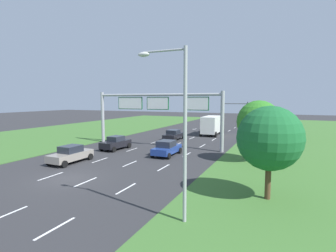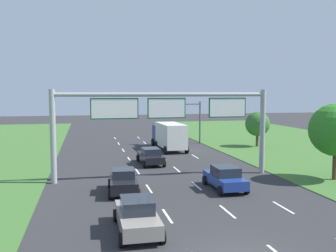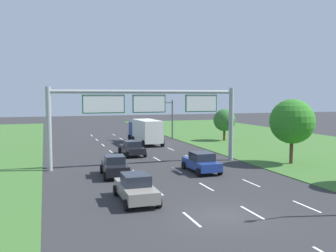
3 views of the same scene
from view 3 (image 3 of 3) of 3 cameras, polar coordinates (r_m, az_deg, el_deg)
ground_plane at (r=20.27m, az=8.34°, el=-13.39°), size 200.00×200.00×0.00m
lane_dashes_inner_left at (r=30.67m, az=-4.85°, el=-7.13°), size 0.14×62.40×0.01m
lane_dashes_inner_right at (r=31.65m, az=1.37°, el=-6.75°), size 0.14×62.40×0.01m
lane_dashes_slip at (r=32.97m, az=7.14°, el=-6.32°), size 0.14×62.40×0.01m
car_near_red at (r=29.49m, az=-8.10°, el=-6.07°), size 2.24×4.15×1.62m
car_lead_silver at (r=22.55m, az=-4.94°, el=-9.38°), size 2.10×4.47×1.64m
car_mid_lane at (r=30.91m, az=5.11°, el=-5.51°), size 2.10×4.26×1.64m
car_far_ahead at (r=39.47m, az=-5.51°, el=-3.35°), size 2.19×4.55×1.55m
box_truck at (r=48.42m, az=-3.49°, el=-0.73°), size 2.90×8.18×3.17m
sign_gantry at (r=33.48m, az=-3.05°, el=2.44°), size 17.24×0.44×7.00m
traffic_light_mast at (r=53.26m, az=-1.30°, el=2.09°), size 4.76×0.49×5.60m
roadside_tree_mid at (r=35.78m, az=18.39°, el=0.66°), size 4.06×4.06×5.95m
roadside_tree_far at (r=52.17m, az=8.59°, el=0.88°), size 3.04×3.04×4.40m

